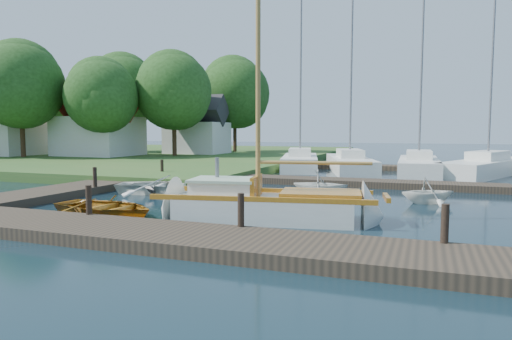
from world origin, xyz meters
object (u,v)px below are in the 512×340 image
(marina_boat_3, at_px, (488,166))
(tree_2, at_px, (102,96))
(dinghy, at_px, (105,204))
(marina_boat_1, at_px, (350,163))
(marina_boat_0, at_px, (300,161))
(house_c, at_px, (197,130))
(marina_boat_2, at_px, (419,164))
(tree_1, at_px, (21,85))
(tree_7, at_px, (235,93))
(tender_d, at_px, (428,189))
(mooring_post_2, at_px, (241,210))
(tree_5, at_px, (43,101))
(mooring_post_1, at_px, (89,200))
(sailboat, at_px, (271,208))
(mooring_post_4, at_px, (95,177))
(tree_3, at_px, (174,91))
(mooring_post_5, at_px, (162,168))
(tender_a, at_px, (165,184))
(tree_4, at_px, (123,91))
(house_b, at_px, (6,128))
(tender_b, at_px, (320,182))
(mooring_post_3, at_px, (445,223))
(house_a, at_px, (99,126))

(marina_boat_3, relative_size, tree_2, 1.49)
(dinghy, xyz_separation_m, marina_boat_1, (4.60, 17.58, 0.21))
(dinghy, distance_m, marina_boat_0, 18.12)
(dinghy, bearing_deg, house_c, 28.20)
(marina_boat_2, xyz_separation_m, tree_2, (-23.15, 0.31, 4.68))
(tree_1, xyz_separation_m, tree_7, (12.00, 14.00, 0.11))
(tender_d, bearing_deg, mooring_post_2, 120.76)
(dinghy, xyz_separation_m, tree_5, (-26.46, 23.75, 5.06))
(mooring_post_1, relative_size, sailboat, 0.08)
(mooring_post_4, xyz_separation_m, tree_3, (-7.00, 18.05, 5.11))
(marina_boat_3, xyz_separation_m, tree_1, (-32.89, -2.16, 5.52))
(mooring_post_5, height_order, marina_boat_1, marina_boat_1)
(house_c, relative_size, tree_2, 0.67)
(tender_a, xyz_separation_m, marina_boat_0, (2.12, 13.22, 0.16))
(mooring_post_5, xyz_separation_m, tree_2, (-11.00, 9.05, 4.55))
(sailboat, bearing_deg, marina_boat_0, 92.03)
(marina_boat_1, bearing_deg, house_c, 45.47)
(tree_3, relative_size, tree_4, 0.90)
(sailboat, relative_size, tree_7, 1.05)
(marina_boat_2, xyz_separation_m, tree_7, (-17.15, 12.31, 5.63))
(sailboat, bearing_deg, dinghy, -177.91)
(marina_boat_0, bearing_deg, tree_5, 64.42)
(tender_a, bearing_deg, sailboat, -139.94)
(tree_4, bearing_deg, house_b, -126.71)
(mooring_post_2, xyz_separation_m, tree_5, (-31.50, 25.05, 4.72))
(tree_1, bearing_deg, house_c, 44.86)
(mooring_post_4, height_order, tender_d, mooring_post_4)
(tender_a, bearing_deg, marina_boat_0, -26.27)
(tender_a, xyz_separation_m, house_b, (-23.59, 12.84, 2.36))
(tender_a, xyz_separation_m, tender_b, (6.11, 1.52, 0.16))
(marina_boat_2, bearing_deg, mooring_post_3, -179.28)
(sailboat, bearing_deg, tree_5, 133.87)
(house_a, xyz_separation_m, tree_4, (-2.00, 6.05, 3.41))
(marina_boat_1, bearing_deg, tree_2, 73.29)
(mooring_post_4, xyz_separation_m, dinghy, (3.46, -3.70, -0.34))
(marina_boat_1, relative_size, tree_1, 1.18)
(tender_a, height_order, tender_b, tender_b)
(mooring_post_1, distance_m, dinghy, 1.45)
(mooring_post_1, bearing_deg, tree_4, 125.08)
(marina_boat_2, distance_m, tree_1, 29.72)
(house_b, bearing_deg, tree_4, 53.29)
(mooring_post_4, xyz_separation_m, marina_boat_1, (8.06, 13.88, -0.14))
(marina_boat_2, relative_size, tree_4, 1.17)
(tree_5, bearing_deg, sailboat, -35.78)
(mooring_post_1, height_order, marina_boat_3, marina_boat_3)
(house_b, xyz_separation_m, tree_1, (4.00, -1.95, 3.32))
(marina_boat_3, relative_size, house_a, 1.84)
(sailboat, relative_size, house_a, 1.56)
(tree_7, bearing_deg, tree_4, -158.20)
(house_c, bearing_deg, mooring_post_4, -72.35)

